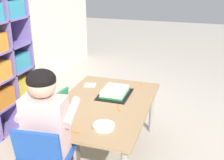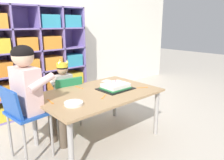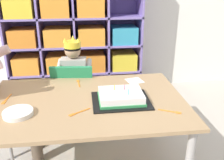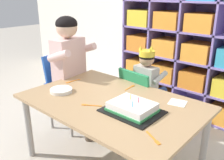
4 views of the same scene
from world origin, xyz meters
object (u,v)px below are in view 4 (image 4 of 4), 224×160
object	(u,v)px
activity_table	(111,108)
child_with_crown	(149,80)
paper_plate_stack	(61,90)
fork_scattered_mid_table	(72,81)
birthday_cake_on_tray	(132,108)
fork_at_table_front_edge	(154,139)
classroom_chair_blue	(140,96)
fork_near_child_seat	(130,87)
fork_near_cake_tray	(90,105)
classroom_chair_adult_side	(66,81)
adult_helper_seated	(74,62)

from	to	relation	value
activity_table	child_with_crown	size ratio (longest dim) A/B	1.50
paper_plate_stack	fork_scattered_mid_table	xyz separation A→B (m)	(-0.12, 0.21, -0.01)
birthday_cake_on_tray	fork_at_table_front_edge	world-z (taller)	birthday_cake_on_tray
classroom_chair_blue	fork_near_child_seat	xyz separation A→B (m)	(0.05, -0.21, 0.17)
child_with_crown	fork_near_cake_tray	world-z (taller)	child_with_crown
classroom_chair_blue	paper_plate_stack	world-z (taller)	classroom_chair_blue
fork_near_cake_tray	classroom_chair_adult_side	bearing A→B (deg)	122.42
activity_table	adult_helper_seated	distance (m)	0.68
fork_scattered_mid_table	classroom_chair_adult_side	bearing A→B (deg)	72.18
activity_table	fork_near_child_seat	xyz separation A→B (m)	(-0.05, 0.29, 0.06)
paper_plate_stack	fork_at_table_front_edge	bearing A→B (deg)	-4.62
classroom_chair_adult_side	fork_near_cake_tray	distance (m)	0.77
classroom_chair_blue	fork_scattered_mid_table	world-z (taller)	classroom_chair_blue
classroom_chair_adult_side	adult_helper_seated	distance (m)	0.24
fork_at_table_front_edge	classroom_chair_adult_side	bearing A→B (deg)	9.62
child_with_crown	birthday_cake_on_tray	size ratio (longest dim) A/B	2.31
fork_near_cake_tray	fork_near_child_seat	bearing A→B (deg)	57.88
child_with_crown	fork_near_child_seat	bearing A→B (deg)	102.17
activity_table	adult_helper_seated	bearing A→B (deg)	163.49
classroom_chair_blue	birthday_cake_on_tray	bearing A→B (deg)	125.94
classroom_chair_blue	fork_at_table_front_edge	bearing A→B (deg)	135.34
adult_helper_seated	birthday_cake_on_tray	size ratio (longest dim) A/B	2.99
classroom_chair_adult_side	fork_scattered_mid_table	world-z (taller)	classroom_chair_adult_side
classroom_chair_blue	paper_plate_stack	size ratio (longest dim) A/B	3.80
birthday_cake_on_tray	fork_scattered_mid_table	xyz separation A→B (m)	(-0.73, 0.11, -0.03)
activity_table	fork_near_cake_tray	distance (m)	0.18
child_with_crown	classroom_chair_adult_side	size ratio (longest dim) A/B	1.15
paper_plate_stack	fork_at_table_front_edge	world-z (taller)	paper_plate_stack
child_with_crown	birthday_cake_on_tray	bearing A→B (deg)	120.87
classroom_chair_blue	fork_at_table_front_edge	world-z (taller)	classroom_chair_blue
fork_near_child_seat	fork_at_table_front_edge	world-z (taller)	same
classroom_chair_blue	birthday_cake_on_tray	size ratio (longest dim) A/B	1.78
classroom_chair_blue	classroom_chair_adult_side	world-z (taller)	classroom_chair_adult_side
child_with_crown	classroom_chair_adult_side	bearing A→B (deg)	39.97
classroom_chair_blue	fork_scattered_mid_table	size ratio (longest dim) A/B	4.60
activity_table	fork_near_cake_tray	world-z (taller)	fork_near_cake_tray
activity_table	birthday_cake_on_tray	world-z (taller)	birthday_cake_on_tray
adult_helper_seated	fork_at_table_front_edge	world-z (taller)	adult_helper_seated
classroom_chair_adult_side	paper_plate_stack	world-z (taller)	classroom_chair_adult_side
classroom_chair_blue	activity_table	bearing A→B (deg)	106.82
fork_near_cake_tray	fork_scattered_mid_table	world-z (taller)	same
fork_near_cake_tray	fork_at_table_front_edge	xyz separation A→B (m)	(0.54, -0.06, 0.00)
child_with_crown	birthday_cake_on_tray	xyz separation A→B (m)	(0.30, -0.65, 0.06)
activity_table	fork_at_table_front_edge	xyz separation A→B (m)	(0.49, -0.21, 0.06)
child_with_crown	classroom_chair_adult_side	distance (m)	0.79
activity_table	classroom_chair_adult_side	xyz separation A→B (m)	(-0.74, 0.17, -0.03)
birthday_cake_on_tray	fork_near_cake_tray	bearing A→B (deg)	-156.77
activity_table	fork_at_table_front_edge	world-z (taller)	fork_at_table_front_edge
fork_scattered_mid_table	adult_helper_seated	bearing A→B (deg)	50.17
child_with_crown	birthday_cake_on_tray	distance (m)	0.72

